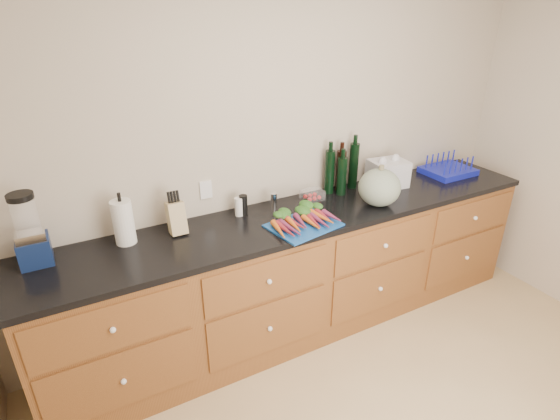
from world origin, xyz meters
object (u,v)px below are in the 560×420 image
squash (379,187)px  paper_towel (123,222)px  tomato_box (312,195)px  dish_rack (448,169)px  carrots (300,219)px  knife_block (176,218)px  cutting_board (303,225)px  blender_appliance (30,234)px

squash → paper_towel: bearing=170.2°
squash → tomato_box: size_ratio=1.96×
dish_rack → carrots: bearing=-172.6°
paper_towel → knife_block: 0.31m
cutting_board → dish_rack: bearing=8.8°
carrots → knife_block: size_ratio=2.06×
carrots → tomato_box: same height
squash → knife_block: 1.39m
paper_towel → tomato_box: (1.31, 0.01, -0.10)m
paper_towel → dish_rack: paper_towel is taller
knife_block → dish_rack: (2.28, -0.06, -0.06)m
carrots → knife_block: (-0.73, 0.26, 0.06)m
squash → knife_block: size_ratio=1.46×
squash → dish_rack: 0.95m
paper_towel → blender_appliance: bearing=-179.7°
blender_appliance → knife_block: (0.78, -0.02, -0.08)m
cutting_board → carrots: bearing=90.0°
squash → knife_block: bearing=168.8°
knife_block → dish_rack: knife_block is taller
carrots → knife_block: bearing=160.4°
blender_appliance → tomato_box: blender_appliance is taller
squash → knife_block: squash is taller
cutting_board → dish_rack: (1.55, 0.24, 0.03)m
dish_rack → squash: bearing=-167.2°
cutting_board → knife_block: (-0.73, 0.30, 0.09)m
knife_block → dish_rack: 2.28m
carrots → squash: 0.64m
carrots → dish_rack: size_ratio=1.06×
tomato_box → dish_rack: bearing=-4.0°
cutting_board → tomato_box: bearing=50.4°
carrots → tomato_box: bearing=46.7°
blender_appliance → squash: bearing=-7.6°
paper_towel → dish_rack: 2.59m
cutting_board → blender_appliance: (-1.51, 0.32, 0.18)m
carrots → dish_rack: bearing=7.4°
carrots → paper_towel: paper_towel is taller
blender_appliance → dish_rack: blender_appliance is taller
dish_rack → blender_appliance: bearing=178.5°
carrots → tomato_box: (0.27, 0.29, -0.00)m
carrots → dish_rack: 1.56m
cutting_board → paper_towel: size_ratio=1.58×
squash → blender_appliance: (-2.14, 0.29, 0.05)m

